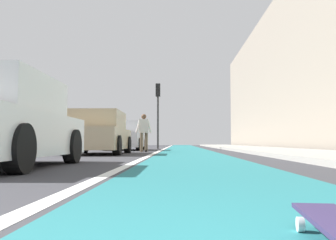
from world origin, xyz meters
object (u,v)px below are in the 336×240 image
at_px(parked_car_far, 126,137).
at_px(traffic_light, 158,104).
at_px(parked_car_mid, 99,134).
at_px(pedestrian_distant, 144,130).

relative_size(parked_car_far, traffic_light, 1.13).
xyz_separation_m(parked_car_mid, parked_car_far, (6.59, 0.02, 0.00)).
height_order(parked_car_mid, traffic_light, traffic_light).
bearing_deg(parked_car_far, pedestrian_distant, -160.03).
relative_size(parked_car_mid, parked_car_far, 0.90).
height_order(parked_car_mid, pedestrian_distant, pedestrian_distant).
bearing_deg(parked_car_mid, pedestrian_distant, -22.41).
height_order(traffic_light, pedestrian_distant, traffic_light).
xyz_separation_m(parked_car_mid, traffic_light, (10.13, -1.46, 2.10)).
bearing_deg(parked_car_mid, parked_car_far, 0.15).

